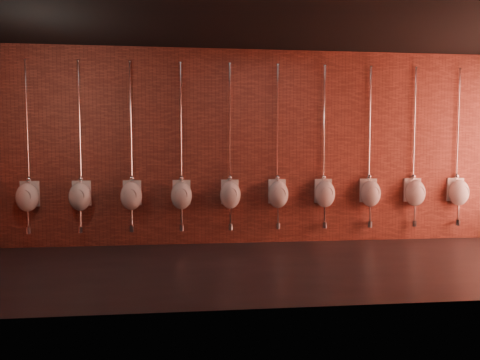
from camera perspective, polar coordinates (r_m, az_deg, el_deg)
The scene contains 12 objects.
ground at distance 5.86m, azimuth 5.16°, elevation -11.38°, with size 8.50×8.50×0.00m, color black.
room_shell at distance 5.67m, azimuth 5.29°, elevation 8.62°, with size 8.54×3.04×3.22m.
urinal_0 at distance 7.44m, azimuth -26.47°, elevation -1.90°, with size 0.36×0.31×2.71m.
urinal_1 at distance 7.20m, azimuth -20.55°, elevation -1.92°, with size 0.36×0.31×2.71m.
urinal_2 at distance 7.04m, azimuth -14.29°, elevation -1.92°, with size 0.36×0.31×2.71m.
urinal_3 at distance 6.97m, azimuth -7.82°, elevation -1.89°, with size 0.36×0.31×2.71m.
urinal_4 at distance 6.99m, azimuth -1.30°, elevation -1.84°, with size 0.36×0.31×2.71m.
urinal_5 at distance 7.09m, azimuth 5.10°, elevation -1.76°, with size 0.36×0.31×2.71m.
urinal_6 at distance 7.29m, azimuth 11.23°, elevation -1.67°, with size 0.36×0.31×2.71m.
urinal_7 at distance 7.56m, azimuth 16.99°, elevation -1.57°, with size 0.36×0.31×2.71m.
urinal_8 at distance 7.90m, azimuth 22.29°, elevation -1.46°, with size 0.36×0.31×2.71m.
urinal_9 at distance 8.31m, azimuth 27.12°, elevation -1.35°, with size 0.36×0.31×2.71m.
Camera 1 is at (-1.10, -5.54, 1.55)m, focal length 32.00 mm.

